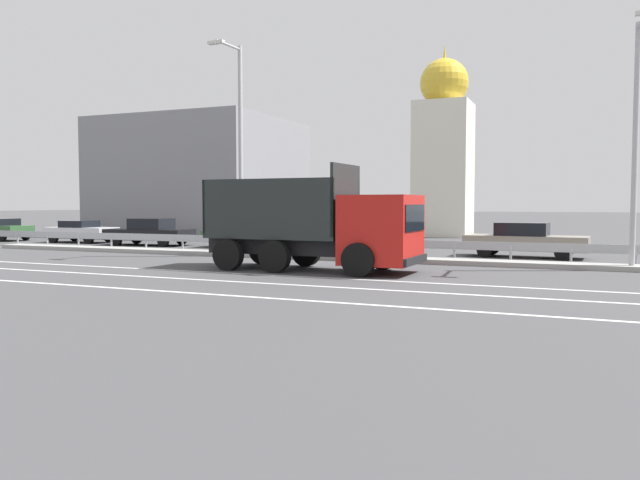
# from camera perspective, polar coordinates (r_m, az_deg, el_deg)

# --- Properties ---
(ground_plane) EXTENTS (320.00, 320.00, 0.00)m
(ground_plane) POSITION_cam_1_polar(r_m,az_deg,el_deg) (22.17, -3.24, -2.38)
(ground_plane) COLOR #424244
(lane_strip_0) EXTENTS (60.94, 0.16, 0.01)m
(lane_strip_0) POSITION_cam_1_polar(r_m,az_deg,el_deg) (19.09, -3.11, -3.29)
(lane_strip_0) COLOR silver
(lane_strip_0) RESTS_ON ground_plane
(lane_strip_1) EXTENTS (60.94, 0.16, 0.01)m
(lane_strip_1) POSITION_cam_1_polar(r_m,az_deg,el_deg) (17.48, -5.75, -3.92)
(lane_strip_1) COLOR silver
(lane_strip_1) RESTS_ON ground_plane
(lane_strip_2) EXTENTS (60.94, 0.16, 0.01)m
(lane_strip_2) POSITION_cam_1_polar(r_m,az_deg,el_deg) (15.45, -9.98, -4.90)
(lane_strip_2) COLOR silver
(lane_strip_2) RESTS_ON ground_plane
(median_island) EXTENTS (33.52, 1.10, 0.18)m
(median_island) POSITION_cam_1_polar(r_m,az_deg,el_deg) (24.84, -0.24, -1.55)
(median_island) COLOR gray
(median_island) RESTS_ON ground_plane
(median_guardrail) EXTENTS (60.94, 0.09, 0.78)m
(median_guardrail) POSITION_cam_1_polar(r_m,az_deg,el_deg) (25.92, 0.81, -0.28)
(median_guardrail) COLOR #9EA0A5
(median_guardrail) RESTS_ON ground_plane
(dump_truck) EXTENTS (7.26, 2.80, 3.47)m
(dump_truck) POSITION_cam_1_polar(r_m,az_deg,el_deg) (20.24, 1.47, 0.72)
(dump_truck) COLOR red
(dump_truck) RESTS_ON ground_plane
(median_road_sign) EXTENTS (0.80, 0.16, 2.56)m
(median_road_sign) POSITION_cam_1_polar(r_m,az_deg,el_deg) (26.76, -8.81, 1.52)
(median_road_sign) COLOR white
(median_road_sign) RESTS_ON ground_plane
(street_lamp_1) EXTENTS (0.71, 1.84, 8.68)m
(street_lamp_1) POSITION_cam_1_polar(r_m,az_deg,el_deg) (26.20, -7.44, 8.94)
(street_lamp_1) COLOR #ADADB2
(street_lamp_1) RESTS_ON ground_plane
(street_lamp_2) EXTENTS (0.71, 2.07, 8.04)m
(street_lamp_2) POSITION_cam_1_polar(r_m,az_deg,el_deg) (22.79, 26.95, 8.71)
(street_lamp_2) COLOR #ADADB2
(street_lamp_2) RESTS_ON ground_plane
(parked_car_0) EXTENTS (4.06, 1.93, 1.32)m
(parked_car_0) POSITION_cam_1_polar(r_m,az_deg,el_deg) (42.07, -27.24, 0.89)
(parked_car_0) COLOR #335B33
(parked_car_0) RESTS_ON ground_plane
(parked_car_1) EXTENTS (4.01, 2.06, 1.25)m
(parked_car_1) POSITION_cam_1_polar(r_m,az_deg,el_deg) (37.93, -21.02, 0.78)
(parked_car_1) COLOR silver
(parked_car_1) RESTS_ON ground_plane
(parked_car_2) EXTENTS (4.69, 2.28, 1.43)m
(parked_car_2) POSITION_cam_1_polar(r_m,az_deg,el_deg) (34.26, -15.29, 0.73)
(parked_car_2) COLOR black
(parked_car_2) RESTS_ON ground_plane
(parked_car_3) EXTENTS (4.56, 2.12, 1.44)m
(parked_car_3) POSITION_cam_1_polar(r_m,az_deg,el_deg) (31.31, -6.52, 0.59)
(parked_car_3) COLOR #335B33
(parked_car_3) RESTS_ON ground_plane
(parked_car_4) EXTENTS (4.44, 2.23, 1.30)m
(parked_car_4) POSITION_cam_1_polar(r_m,az_deg,el_deg) (28.27, 4.68, 0.23)
(parked_car_4) COLOR #A3A3A8
(parked_car_4) RESTS_ON ground_plane
(parked_car_5) EXTENTS (4.94, 2.06, 1.43)m
(parked_car_5) POSITION_cam_1_polar(r_m,az_deg,el_deg) (26.98, 18.21, 0.02)
(parked_car_5) COLOR gray
(parked_car_5) RESTS_ON ground_plane
(background_building_0) EXTENTS (12.09, 10.86, 7.99)m
(background_building_0) POSITION_cam_1_polar(r_m,az_deg,el_deg) (45.22, -10.77, 5.55)
(background_building_0) COLOR gray
(background_building_0) RESTS_ON ground_plane
(church_tower) EXTENTS (3.60, 3.60, 12.77)m
(church_tower) POSITION_cam_1_polar(r_m,az_deg,el_deg) (43.13, 11.22, 8.05)
(church_tower) COLOR silver
(church_tower) RESTS_ON ground_plane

